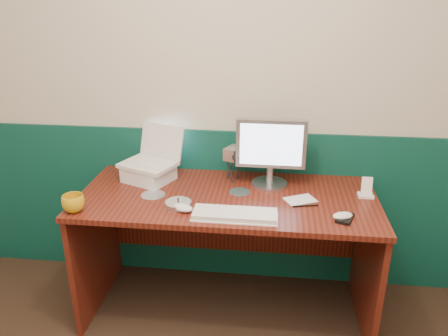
# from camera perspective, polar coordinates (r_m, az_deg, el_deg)

# --- Properties ---
(back_wall) EXTENTS (3.50, 0.04, 2.50)m
(back_wall) POSITION_cam_1_polar(r_m,az_deg,el_deg) (2.55, -0.28, 10.31)
(back_wall) COLOR beige
(back_wall) RESTS_ON ground
(wainscot) EXTENTS (3.48, 0.02, 1.00)m
(wainscot) POSITION_cam_1_polar(r_m,az_deg,el_deg) (2.79, -0.28, -4.99)
(wainscot) COLOR #083528
(wainscot) RESTS_ON ground
(desk) EXTENTS (1.60, 0.70, 0.75)m
(desk) POSITION_cam_1_polar(r_m,az_deg,el_deg) (2.54, 0.40, -11.25)
(desk) COLOR #3E120B
(desk) RESTS_ON ground
(laptop_riser) EXTENTS (0.32, 0.30, 0.09)m
(laptop_riser) POSITION_cam_1_polar(r_m,az_deg,el_deg) (2.56, -9.81, -0.70)
(laptop_riser) COLOR silver
(laptop_riser) RESTS_ON desk
(laptop) EXTENTS (0.36, 0.32, 0.24)m
(laptop) POSITION_cam_1_polar(r_m,az_deg,el_deg) (2.50, -10.05, 2.79)
(laptop) COLOR silver
(laptop) RESTS_ON laptop_riser
(monitor) EXTENTS (0.38, 0.11, 0.38)m
(monitor) POSITION_cam_1_polar(r_m,az_deg,el_deg) (2.42, 6.11, 1.87)
(monitor) COLOR #A1A1A6
(monitor) RESTS_ON desk
(keyboard) EXTENTS (0.41, 0.14, 0.02)m
(keyboard) POSITION_cam_1_polar(r_m,az_deg,el_deg) (2.13, 1.42, -6.16)
(keyboard) COLOR white
(keyboard) RESTS_ON desk
(mouse_right) EXTENTS (0.12, 0.09, 0.03)m
(mouse_right) POSITION_cam_1_polar(r_m,az_deg,el_deg) (2.19, 15.25, -6.03)
(mouse_right) COLOR silver
(mouse_right) RESTS_ON desk
(mouse_left) EXTENTS (0.13, 0.10, 0.04)m
(mouse_left) POSITION_cam_1_polar(r_m,az_deg,el_deg) (2.20, -5.45, -5.17)
(mouse_left) COLOR silver
(mouse_left) RESTS_ON desk
(mug) EXTENTS (0.12, 0.12, 0.09)m
(mug) POSITION_cam_1_polar(r_m,az_deg,el_deg) (2.30, -19.08, -4.39)
(mug) COLOR gold
(mug) RESTS_ON desk
(camcorder) EXTENTS (0.12, 0.14, 0.18)m
(camcorder) POSITION_cam_1_polar(r_m,az_deg,el_deg) (2.51, 1.18, 0.30)
(camcorder) COLOR #B7B8BD
(camcorder) RESTS_ON desk
(cd_spindle) EXTENTS (0.13, 0.13, 0.03)m
(cd_spindle) POSITION_cam_1_polar(r_m,az_deg,el_deg) (2.24, -5.99, -4.72)
(cd_spindle) COLOR #B3BDC4
(cd_spindle) RESTS_ON desk
(cd_loose_a) EXTENTS (0.13, 0.13, 0.00)m
(cd_loose_a) POSITION_cam_1_polar(r_m,az_deg,el_deg) (2.39, -9.23, -3.49)
(cd_loose_a) COLOR #B0B6C1
(cd_loose_a) RESTS_ON desk
(cd_loose_b) EXTENTS (0.12, 0.12, 0.00)m
(cd_loose_b) POSITION_cam_1_polar(r_m,az_deg,el_deg) (2.40, 2.03, -3.13)
(cd_loose_b) COLOR silver
(cd_loose_b) RESTS_ON desk
(pen) EXTENTS (0.13, 0.04, 0.01)m
(pen) POSITION_cam_1_polar(r_m,az_deg,el_deg) (2.27, 10.57, -4.87)
(pen) COLOR black
(pen) RESTS_ON desk
(papers) EXTENTS (0.19, 0.16, 0.00)m
(papers) POSITION_cam_1_polar(r_m,az_deg,el_deg) (2.34, 9.92, -4.11)
(papers) COLOR silver
(papers) RESTS_ON desk
(dock) EXTENTS (0.08, 0.06, 0.02)m
(dock) POSITION_cam_1_polar(r_m,az_deg,el_deg) (2.46, 17.99, -3.43)
(dock) COLOR white
(dock) RESTS_ON desk
(music_player) EXTENTS (0.06, 0.03, 0.10)m
(music_player) POSITION_cam_1_polar(r_m,az_deg,el_deg) (2.43, 18.14, -2.24)
(music_player) COLOR white
(music_player) RESTS_ON dock
(pda) EXTENTS (0.11, 0.13, 0.01)m
(pda) POSITION_cam_1_polar(r_m,az_deg,el_deg) (2.19, 15.51, -6.32)
(pda) COLOR black
(pda) RESTS_ON desk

